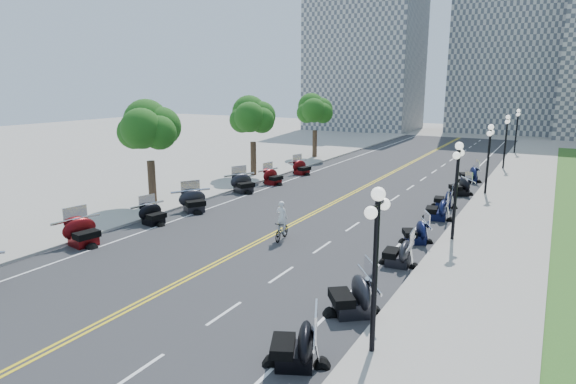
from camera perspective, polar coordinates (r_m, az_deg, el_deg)
The scene contains 51 objects.
ground at distance 25.29m, azimuth -2.53°, elevation -5.40°, with size 160.00×160.00×0.00m, color gray.
road at distance 33.88m, azimuth 6.40°, elevation -0.78°, with size 16.00×90.00×0.01m, color #333335.
centerline_yellow_a at distance 33.92m, azimuth 6.21°, elevation -0.74°, with size 0.12×90.00×0.00m, color yellow.
centerline_yellow_b at distance 33.83m, azimuth 6.59°, elevation -0.79°, with size 0.12×90.00×0.00m, color yellow.
edge_line_north at distance 32.03m, azimuth 17.00°, elevation -2.04°, with size 0.12×90.00×0.00m, color white.
edge_line_south at distance 36.76m, azimuth -2.82°, elevation 0.36°, with size 0.12×90.00×0.00m, color white.
lane_dash_3 at distance 14.92m, azimuth -17.34°, elevation -19.63°, with size 0.12×2.00×0.00m, color white.
lane_dash_4 at distance 17.49m, azimuth -7.56°, elevation -14.05°, with size 0.12×2.00×0.00m, color white.
lane_dash_5 at distance 20.52m, azimuth -0.78°, elevation -9.76°, with size 0.12×2.00×0.00m, color white.
lane_dash_6 at distance 23.84m, azimuth 4.06°, elevation -6.53°, with size 0.12×2.00×0.00m, color white.
lane_dash_7 at distance 27.34m, azimuth 7.66°, elevation -4.08°, with size 0.12×2.00×0.00m, color white.
lane_dash_8 at distance 30.97m, azimuth 10.41°, elevation -2.18°, with size 0.12×2.00×0.00m, color white.
lane_dash_9 at distance 34.67m, azimuth 12.57°, elevation -0.68°, with size 0.12×2.00×0.00m, color white.
lane_dash_10 at distance 38.44m, azimuth 14.31°, elevation 0.52°, with size 0.12×2.00×0.00m, color white.
lane_dash_11 at distance 42.25m, azimuth 15.74°, elevation 1.52°, with size 0.12×2.00×0.00m, color white.
lane_dash_12 at distance 46.09m, azimuth 16.93°, elevation 2.34°, with size 0.12×2.00×0.00m, color white.
lane_dash_13 at distance 49.95m, azimuth 17.94°, elevation 3.04°, with size 0.12×2.00×0.00m, color white.
lane_dash_14 at distance 53.84m, azimuth 18.81°, elevation 3.64°, with size 0.12×2.00×0.00m, color white.
lane_dash_15 at distance 57.74m, azimuth 19.56°, elevation 4.15°, with size 0.12×2.00×0.00m, color white.
lane_dash_16 at distance 61.65m, azimuth 20.21°, elevation 4.60°, with size 0.12×2.00×0.00m, color white.
lane_dash_17 at distance 65.58m, azimuth 20.79°, elevation 5.00°, with size 0.12×2.00×0.00m, color white.
lane_dash_18 at distance 69.51m, azimuth 21.31°, elevation 5.35°, with size 0.12×2.00×0.00m, color white.
lane_dash_19 at distance 73.45m, azimuth 21.76°, elevation 5.66°, with size 0.12×2.00×0.00m, color white.
sidewalk_north at distance 31.46m, azimuth 24.31°, elevation -2.77°, with size 5.00×90.00×0.15m, color #9E9991.
sidewalk_south at distance 39.04m, azimuth -7.93°, elevation 1.08°, with size 5.00×90.00×0.15m, color #9E9991.
distant_block_a at distance 88.10m, azimuth 9.17°, elevation 15.88°, with size 18.00×14.00×26.00m, color gray.
distant_block_b at distance 89.12m, azimuth 24.59°, elevation 16.19°, with size 16.00×12.00×30.00m, color gray.
street_lamp_1 at distance 14.09m, azimuth 10.27°, elevation -9.40°, with size 0.50×1.20×4.90m, color black, non-canonical shape.
street_lamp_2 at distance 25.30m, azimuth 19.26°, elevation -0.00°, with size 0.50×1.20×4.90m, color black, non-canonical shape.
street_lamp_3 at distance 37.01m, azimuth 22.63°, elevation 3.56°, with size 0.50×1.20×4.90m, color black, non-canonical shape.
street_lamp_4 at distance 48.86m, azimuth 24.38°, elevation 5.40°, with size 0.50×1.20×4.90m, color black, non-canonical shape.
street_lamp_5 at distance 60.77m, azimuth 25.45°, elevation 6.51°, with size 0.50×1.20×4.90m, color black, non-canonical shape.
tree_2 at distance 32.06m, azimuth -16.15°, elevation 6.65°, with size 4.80×4.80×9.20m, color #235619, non-canonical shape.
tree_3 at distance 41.34m, azimuth -4.19°, elevation 8.36°, with size 4.80×4.80×9.20m, color #235619, non-canonical shape.
tree_4 at distance 51.76m, azimuth 3.23°, elevation 9.24°, with size 4.80×4.80×9.20m, color #235619, non-canonical shape.
motorcycle_n_3 at distance 14.24m, azimuth 0.79°, elevation -17.33°, with size 2.08×2.08×1.45m, color black, non-canonical shape.
motorcycle_n_4 at distance 17.14m, azimuth 7.54°, elevation -11.79°, with size 2.23×2.23×1.56m, color black, non-canonical shape.
motorcycle_n_5 at distance 21.84m, azimuth 12.94°, elevation -6.83°, with size 1.92×1.92×1.35m, color black, non-canonical shape.
motorcycle_n_6 at distance 25.09m, azimuth 14.89°, elevation -4.44°, with size 1.85×1.85×1.29m, color black, non-canonical shape.
motorcycle_n_7 at distance 29.68m, azimuth 17.28°, elevation -1.82°, with size 2.02×2.02×1.41m, color black, non-canonical shape.
motorcycle_n_8 at distance 32.77m, azimuth 17.99°, elevation -0.65°, with size 1.83×1.83×1.28m, color black, non-canonical shape.
motorcycle_n_9 at distance 36.69m, azimuth 19.74°, elevation 0.72°, with size 2.03×2.03×1.42m, color black, non-canonical shape.
motorcycle_n_10 at distance 41.79m, azimuth 20.67°, elevation 2.07°, with size 2.12×2.12×1.48m, color black, non-canonical shape.
motorcycle_s_4 at distance 25.92m, azimuth -23.15°, elevation -4.22°, with size 2.19×2.19×1.54m, color #590A0C, non-canonical shape.
motorcycle_s_5 at distance 28.47m, azimuth -15.69°, elevation -2.40°, with size 1.91×1.91×1.34m, color black, non-canonical shape.
motorcycle_s_6 at distance 30.65m, azimuth -11.11°, elevation -0.92°, with size 2.18×2.18×1.53m, color black, non-canonical shape.
motorcycle_s_7 at distance 35.59m, azimuth -5.32°, elevation 1.17°, with size 2.22×2.22×1.55m, color black, non-canonical shape.
motorcycle_s_8 at distance 38.32m, azimuth -1.78°, elevation 1.93°, with size 2.00×2.00×1.40m, color #590A0C, non-canonical shape.
motorcycle_s_9 at distance 42.56m, azimuth 1.65°, elevation 3.03°, with size 2.03×2.03×1.42m, color #590A0C, non-canonical shape.
bicycle at distance 24.72m, azimuth -0.75°, elevation -4.61°, with size 0.47×1.66×1.00m, color #A51414.
cyclist_rider at distance 24.35m, azimuth -0.76°, elevation -1.55°, with size 0.63×0.41×1.72m, color silver.
Camera 1 is at (12.71, -20.41, 7.85)m, focal length 30.00 mm.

